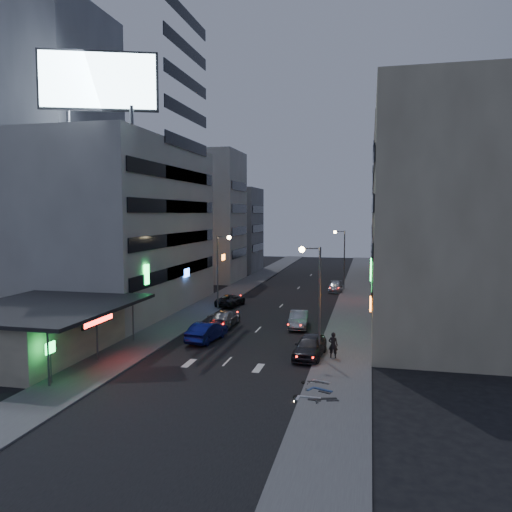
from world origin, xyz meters
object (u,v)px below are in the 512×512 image
(person, at_px, (333,345))
(parked_car_right_near, at_px, (310,346))
(scooter_black_b, at_px, (322,372))
(scooter_silver_b, at_px, (331,374))
(road_car_blue, at_px, (207,332))
(parked_car_left, at_px, (231,300))
(parked_car_right_mid, at_px, (299,320))
(road_car_silver, at_px, (224,318))
(scooter_silver_a, at_px, (322,387))
(scooter_black_a, at_px, (337,387))
(scooter_blue, at_px, (334,381))
(parked_car_right_far, at_px, (335,287))

(person, bearing_deg, parked_car_right_near, 1.91)
(scooter_black_b, xyz_separation_m, scooter_silver_b, (0.55, -0.26, 0.01))
(road_car_blue, bearing_deg, parked_car_right_near, 170.26)
(parked_car_left, height_order, scooter_black_b, parked_car_left)
(parked_car_right_mid, height_order, person, person)
(parked_car_right_near, distance_m, scooter_black_b, 5.35)
(road_car_silver, relative_size, scooter_silver_a, 2.54)
(parked_car_right_mid, bearing_deg, road_car_blue, -140.54)
(parked_car_right_near, relative_size, scooter_black_a, 2.49)
(person, relative_size, scooter_black_b, 1.13)
(parked_car_right_mid, relative_size, person, 2.46)
(parked_car_left, distance_m, scooter_silver_a, 29.44)
(parked_car_right_mid, distance_m, parked_car_left, 12.82)
(scooter_black_b, bearing_deg, parked_car_left, 8.08)
(scooter_black_b, relative_size, scooter_silver_b, 0.97)
(person, bearing_deg, scooter_black_a, 100.32)
(parked_car_right_near, relative_size, scooter_silver_a, 2.38)
(road_car_silver, bearing_deg, parked_car_right_near, 135.34)
(parked_car_left, height_order, scooter_silver_a, scooter_silver_a)
(road_car_silver, xyz_separation_m, scooter_blue, (11.20, -15.39, -0.01))
(parked_car_left, relative_size, road_car_silver, 0.92)
(road_car_blue, height_order, scooter_black_a, road_car_blue)
(parked_car_left, relative_size, scooter_silver_a, 2.34)
(parked_car_right_near, relative_size, parked_car_left, 1.02)
(road_car_blue, xyz_separation_m, scooter_black_b, (10.24, -7.96, -0.17))
(scooter_silver_b, bearing_deg, parked_car_right_far, 19.06)
(scooter_silver_b, bearing_deg, parked_car_right_near, 35.41)
(parked_car_left, bearing_deg, parked_car_right_near, 128.98)
(parked_car_left, distance_m, parked_car_right_far, 17.00)
(scooter_silver_b, bearing_deg, scooter_black_b, 80.38)
(scooter_black_a, distance_m, scooter_silver_b, 2.57)
(parked_car_right_near, height_order, scooter_black_a, parked_car_right_near)
(scooter_black_b, bearing_deg, scooter_blue, -176.34)
(scooter_black_b, bearing_deg, parked_car_right_near, -4.93)
(parked_car_left, distance_m, scooter_blue, 28.65)
(parked_car_right_mid, bearing_deg, scooter_silver_b, -78.87)
(scooter_silver_b, bearing_deg, parked_car_right_mid, 31.13)
(person, xyz_separation_m, scooter_blue, (0.53, -6.92, -0.31))
(person, distance_m, scooter_blue, 6.94)
(parked_car_right_mid, height_order, scooter_silver_a, parked_car_right_mid)
(parked_car_right_far, distance_m, person, 31.51)
(parked_car_right_far, relative_size, scooter_black_a, 2.28)
(person, height_order, scooter_black_b, person)
(parked_car_right_near, bearing_deg, road_car_silver, 141.60)
(parked_car_right_far, bearing_deg, person, -87.96)
(parked_car_right_mid, bearing_deg, parked_car_left, 130.58)
(parked_car_right_far, bearing_deg, scooter_blue, -87.82)
(road_car_silver, xyz_separation_m, scooter_silver_b, (10.94, -13.81, -0.11))
(person, bearing_deg, scooter_black_b, 91.49)
(person, height_order, scooter_blue, person)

